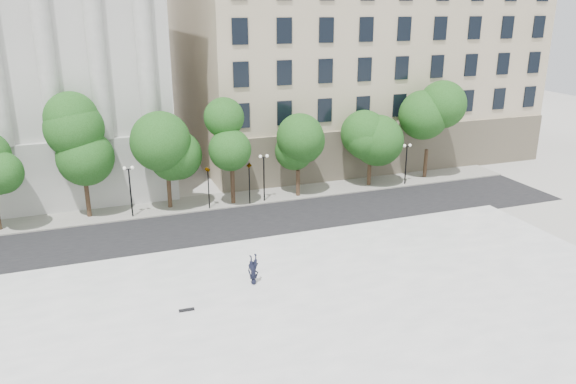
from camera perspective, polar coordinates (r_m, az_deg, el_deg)
name	(u,v)px	position (r m, az deg, el deg)	size (l,w,h in m)	color
ground	(311,356)	(28.67, 2.39, -16.31)	(160.00, 160.00, 0.00)	beige
plaza	(290,321)	(30.88, 0.21, -13.01)	(44.00, 22.00, 0.45)	white
street	(223,227)	(43.90, -6.66, -3.57)	(60.00, 8.00, 0.02)	black
far_sidewalk	(206,203)	(49.38, -8.34, -1.07)	(60.00, 4.00, 0.12)	#9B988F
building_east	(343,53)	(67.50, 5.64, 13.86)	(36.00, 26.15, 23.00)	#C6B397
traffic_light_west	(208,167)	(46.68, -8.17, 2.51)	(0.83, 1.82, 4.22)	black
traffic_light_east	(249,163)	(47.50, -3.99, 2.96)	(1.11, 1.85, 4.24)	black
person_lying	(254,280)	(34.09, -3.52, -8.91)	(0.69, 0.45, 1.90)	black
skateboard	(187,310)	(31.87, -10.26, -11.70)	(0.84, 0.21, 0.09)	black
street_trees	(220,142)	(47.75, -6.90, 5.05)	(48.23, 5.18, 7.92)	#382619
lamp_posts	(204,176)	(47.13, -8.58, 1.60)	(38.97, 0.28, 4.33)	black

